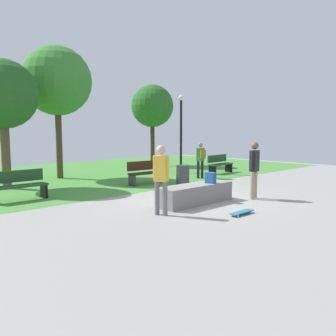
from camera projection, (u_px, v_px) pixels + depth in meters
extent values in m
plane|color=gray|center=(193.00, 198.00, 10.87)|extent=(28.00, 28.00, 0.00)
cube|color=#478C38|center=(71.00, 175.00, 16.63)|extent=(26.60, 12.08, 0.01)
cube|color=gray|center=(196.00, 194.00, 10.08)|extent=(2.54, 0.72, 0.56)
cube|color=#1E4C8C|center=(211.00, 178.00, 10.29)|extent=(0.24, 0.31, 0.32)
cylinder|color=tan|center=(252.00, 186.00, 10.65)|extent=(0.12, 0.12, 0.86)
cylinder|color=tan|center=(255.00, 185.00, 10.83)|extent=(0.12, 0.12, 0.86)
cube|color=black|center=(254.00, 161.00, 10.66)|extent=(0.35, 0.25, 0.65)
cylinder|color=black|center=(252.00, 160.00, 10.52)|extent=(0.09, 0.09, 0.59)
cylinder|color=black|center=(257.00, 160.00, 10.79)|extent=(0.09, 0.09, 0.59)
sphere|color=brown|center=(255.00, 146.00, 10.61)|extent=(0.23, 0.23, 0.23)
cylinder|color=slate|center=(157.00, 198.00, 8.69)|extent=(0.12, 0.12, 0.85)
cylinder|color=slate|center=(165.00, 199.00, 8.61)|extent=(0.12, 0.12, 0.85)
cube|color=gold|center=(161.00, 169.00, 8.57)|extent=(0.31, 0.37, 0.64)
cylinder|color=gold|center=(155.00, 167.00, 8.63)|extent=(0.09, 0.09, 0.59)
cylinder|color=gold|center=(167.00, 168.00, 8.50)|extent=(0.09, 0.09, 0.59)
sphere|color=tan|center=(161.00, 150.00, 8.52)|extent=(0.23, 0.23, 0.23)
cube|color=teal|center=(242.00, 212.00, 8.74)|extent=(0.80, 0.21, 0.02)
cylinder|color=silver|center=(238.00, 216.00, 8.50)|extent=(0.06, 0.03, 0.06)
cylinder|color=silver|center=(232.00, 215.00, 8.61)|extent=(0.06, 0.03, 0.06)
cylinder|color=silver|center=(251.00, 212.00, 8.87)|extent=(0.06, 0.03, 0.06)
cylinder|color=silver|center=(246.00, 211.00, 8.99)|extent=(0.06, 0.03, 0.06)
cube|color=#331E14|center=(148.00, 173.00, 13.67)|extent=(1.62, 0.54, 0.06)
cube|color=#331E14|center=(144.00, 165.00, 13.81)|extent=(1.60, 0.16, 0.36)
cube|color=#2D2D33|center=(162.00, 177.00, 14.16)|extent=(0.10, 0.40, 0.45)
cube|color=#2D2D33|center=(132.00, 180.00, 13.23)|extent=(0.10, 0.40, 0.45)
cube|color=#1E4223|center=(20.00, 186.00, 10.42)|extent=(1.60, 0.44, 0.06)
cube|color=#1E4223|center=(17.00, 176.00, 10.55)|extent=(1.60, 0.06, 0.36)
cube|color=black|center=(44.00, 191.00, 10.95)|extent=(0.08, 0.40, 0.45)
cube|color=#1E4223|center=(221.00, 164.00, 17.21)|extent=(1.63, 0.59, 0.06)
cube|color=#1E4223|center=(217.00, 158.00, 17.32)|extent=(1.60, 0.21, 0.36)
cube|color=black|center=(229.00, 168.00, 17.78)|extent=(0.12, 0.40, 0.45)
cube|color=black|center=(212.00, 170.00, 16.68)|extent=(0.12, 0.40, 0.45)
cylinder|color=brown|center=(6.00, 152.00, 12.59)|extent=(0.31, 0.31, 2.67)
sphere|color=#23561E|center=(3.00, 94.00, 12.36)|extent=(2.47, 2.47, 2.47)
cylinder|color=#4C3823|center=(59.00, 140.00, 15.30)|extent=(0.27, 0.27, 3.36)
sphere|color=#387F2D|center=(57.00, 81.00, 15.02)|extent=(2.98, 2.98, 2.98)
cylinder|color=#42301E|center=(152.00, 142.00, 20.90)|extent=(0.25, 0.25, 2.82)
sphere|color=#286623|center=(152.00, 106.00, 20.67)|extent=(2.52, 2.52, 2.52)
cylinder|color=black|center=(181.00, 137.00, 17.28)|extent=(0.12, 0.12, 3.60)
sphere|color=silver|center=(181.00, 98.00, 17.07)|extent=(0.28, 0.28, 0.28)
cylinder|color=#333338|center=(183.00, 175.00, 13.29)|extent=(0.50, 0.50, 0.80)
cylinder|color=black|center=(198.00, 170.00, 15.37)|extent=(0.12, 0.12, 0.77)
cylinder|color=black|center=(202.00, 169.00, 15.49)|extent=(0.12, 0.12, 0.77)
cube|color=#3F8C4C|center=(200.00, 154.00, 15.36)|extent=(0.35, 0.26, 0.58)
cylinder|color=#3F8C4C|center=(197.00, 154.00, 15.27)|extent=(0.09, 0.09, 0.53)
cylinder|color=#3F8C4C|center=(203.00, 154.00, 15.44)|extent=(0.09, 0.09, 0.53)
sphere|color=#9E7556|center=(200.00, 145.00, 15.31)|extent=(0.21, 0.21, 0.21)
cube|color=olive|center=(202.00, 154.00, 15.22)|extent=(0.29, 0.21, 0.36)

